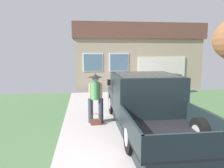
% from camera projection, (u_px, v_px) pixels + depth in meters
% --- Properties ---
extents(pickup_truck, '(2.17, 5.37, 1.68)m').
position_uv_depth(pickup_truck, '(146.00, 103.00, 7.10)').
color(pickup_truck, black).
rests_on(pickup_truck, ground).
extents(person_with_hat, '(0.51, 0.46, 1.69)m').
position_uv_depth(person_with_hat, '(96.00, 96.00, 7.46)').
color(person_with_hat, '#333842').
rests_on(person_with_hat, ground).
extents(handbag, '(0.34, 0.14, 0.39)m').
position_uv_depth(handbag, '(96.00, 121.00, 7.34)').
color(handbag, brown).
rests_on(handbag, ground).
extents(house_with_garage, '(8.42, 6.45, 4.17)m').
position_uv_depth(house_with_garage, '(131.00, 55.00, 16.74)').
color(house_with_garage, tan).
rests_on(house_with_garage, ground).
extents(wheeled_trash_bin, '(0.60, 0.72, 1.10)m').
position_uv_depth(wheeled_trash_bin, '(174.00, 83.00, 12.94)').
color(wheeled_trash_bin, '#286B38').
rests_on(wheeled_trash_bin, ground).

